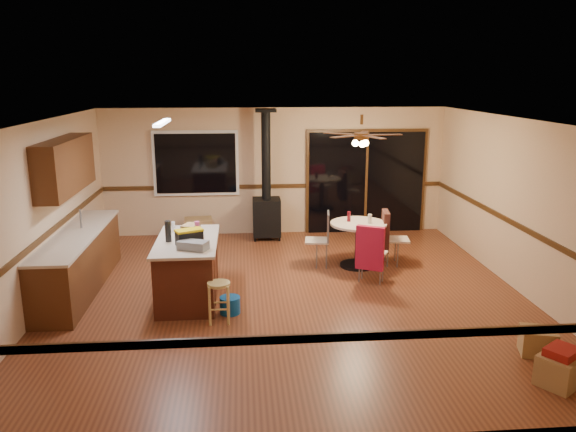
{
  "coord_description": "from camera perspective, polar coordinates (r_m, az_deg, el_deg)",
  "views": [
    {
      "loc": [
        -0.69,
        -7.9,
        3.19
      ],
      "look_at": [
        0.0,
        0.3,
        1.15
      ],
      "focal_mm": 35.0,
      "sensor_mm": 36.0,
      "label": 1
    }
  ],
  "objects": [
    {
      "name": "floor",
      "position": [
        8.55,
        0.17,
        -7.99
      ],
      "size": [
        7.0,
        7.0,
        0.0
      ],
      "primitive_type": "plane",
      "color": "brown",
      "rests_on": "ground"
    },
    {
      "name": "ceiling",
      "position": [
        7.95,
        0.18,
        9.67
      ],
      "size": [
        7.0,
        7.0,
        0.0
      ],
      "primitive_type": "plane",
      "rotation": [
        3.14,
        0.0,
        0.0
      ],
      "color": "silver",
      "rests_on": "ground"
    },
    {
      "name": "wall_back",
      "position": [
        11.58,
        -1.34,
        4.53
      ],
      "size": [
        7.0,
        0.0,
        7.0
      ],
      "primitive_type": "plane",
      "rotation": [
        1.57,
        0.0,
        0.0
      ],
      "color": "tan",
      "rests_on": "ground"
    },
    {
      "name": "wall_front",
      "position": [
        4.84,
        3.84,
        -9.12
      ],
      "size": [
        7.0,
        0.0,
        7.0
      ],
      "primitive_type": "plane",
      "rotation": [
        -1.57,
        0.0,
        0.0
      ],
      "color": "tan",
      "rests_on": "ground"
    },
    {
      "name": "wall_left",
      "position": [
        8.59,
        -23.76,
        0.02
      ],
      "size": [
        0.0,
        7.0,
        7.0
      ],
      "primitive_type": "plane",
      "rotation": [
        1.57,
        0.0,
        1.57
      ],
      "color": "tan",
      "rests_on": "ground"
    },
    {
      "name": "wall_right",
      "position": [
        9.14,
        22.6,
        0.91
      ],
      "size": [
        0.0,
        7.0,
        7.0
      ],
      "primitive_type": "plane",
      "rotation": [
        1.57,
        0.0,
        -1.57
      ],
      "color": "tan",
      "rests_on": "ground"
    },
    {
      "name": "chair_rail",
      "position": [
        8.23,
        0.18,
        -1.52
      ],
      "size": [
        7.0,
        7.0,
        0.08
      ],
      "primitive_type": null,
      "color": "#402610",
      "rests_on": "ground"
    },
    {
      "name": "window",
      "position": [
        11.51,
        -9.34,
        5.3
      ],
      "size": [
        1.72,
        0.1,
        1.32
      ],
      "primitive_type": "cube",
      "color": "black",
      "rests_on": "ground"
    },
    {
      "name": "sliding_door",
      "position": [
        11.84,
        7.92,
        3.38
      ],
      "size": [
        2.52,
        0.1,
        2.1
      ],
      "primitive_type": "cube",
      "color": "black",
      "rests_on": "ground"
    },
    {
      "name": "lower_cabinets",
      "position": [
        9.19,
        -20.48,
        -4.47
      ],
      "size": [
        0.6,
        3.0,
        0.86
      ],
      "primitive_type": "cube",
      "color": "#4D2913",
      "rests_on": "ground"
    },
    {
      "name": "countertop",
      "position": [
        9.07,
        -20.72,
        -1.76
      ],
      "size": [
        0.64,
        3.04,
        0.04
      ],
      "primitive_type": "cube",
      "color": "#C1AC95",
      "rests_on": "lower_cabinets"
    },
    {
      "name": "upper_cabinets",
      "position": [
        9.09,
        -21.69,
        4.78
      ],
      "size": [
        0.35,
        2.0,
        0.8
      ],
      "primitive_type": "cube",
      "color": "#4D2913",
      "rests_on": "ground"
    },
    {
      "name": "kitchen_island",
      "position": [
        8.4,
        -10.12,
        -5.32
      ],
      "size": [
        0.88,
        1.68,
        0.9
      ],
      "color": "#451C11",
      "rests_on": "ground"
    },
    {
      "name": "wood_stove",
      "position": [
        11.23,
        -2.2,
        1.26
      ],
      "size": [
        0.55,
        0.5,
        2.52
      ],
      "color": "black",
      "rests_on": "ground"
    },
    {
      "name": "ceiling_fan",
      "position": [
        9.38,
        7.45,
        7.83
      ],
      "size": [
        0.24,
        0.24,
        0.55
      ],
      "color": "brown",
      "rests_on": "ceiling"
    },
    {
      "name": "fluorescent_strip",
      "position": [
        8.3,
        -12.65,
        9.24
      ],
      "size": [
        0.1,
        1.2,
        0.04
      ],
      "primitive_type": "cube",
      "color": "white",
      "rests_on": "ceiling"
    },
    {
      "name": "toolbox_grey",
      "position": [
        7.77,
        -9.62,
        -2.95
      ],
      "size": [
        0.45,
        0.36,
        0.12
      ],
      "primitive_type": "cube",
      "rotation": [
        0.0,
        0.0,
        -0.39
      ],
      "color": "slate",
      "rests_on": "kitchen_island"
    },
    {
      "name": "toolbox_black",
      "position": [
        7.98,
        -9.99,
        -2.23
      ],
      "size": [
        0.4,
        0.32,
        0.2
      ],
      "primitive_type": "cube",
      "rotation": [
        0.0,
        0.0,
        0.43
      ],
      "color": "black",
      "rests_on": "kitchen_island"
    },
    {
      "name": "toolbox_yellow_lid",
      "position": [
        7.95,
        -10.03,
        -1.44
      ],
      "size": [
        0.42,
        0.33,
        0.03
      ],
      "primitive_type": "cube",
      "rotation": [
        0.0,
        0.0,
        0.43
      ],
      "color": "gold",
      "rests_on": "toolbox_black"
    },
    {
      "name": "box_on_island",
      "position": [
        8.41,
        -9.85,
        -1.45
      ],
      "size": [
        0.28,
        0.33,
        0.18
      ],
      "primitive_type": "cube",
      "rotation": [
        0.0,
        0.0,
        -0.36
      ],
      "color": "olive",
      "rests_on": "kitchen_island"
    },
    {
      "name": "bottle_dark",
      "position": [
        8.19,
        -12.08,
        -1.53
      ],
      "size": [
        0.11,
        0.11,
        0.31
      ],
      "primitive_type": "cylinder",
      "rotation": [
        0.0,
        0.0,
        0.3
      ],
      "color": "black",
      "rests_on": "kitchen_island"
    },
    {
      "name": "bottle_pink",
      "position": [
        8.37,
        -9.21,
        -1.32
      ],
      "size": [
        0.09,
        0.09,
        0.23
      ],
      "primitive_type": "cylinder",
      "rotation": [
        0.0,
        0.0,
        0.19
      ],
      "color": "#D84C8C",
      "rests_on": "kitchen_island"
    },
    {
      "name": "bottle_white",
      "position": [
        8.68,
        -11.57,
        -1.11
      ],
      "size": [
        0.07,
        0.07,
        0.16
      ],
      "primitive_type": "cylinder",
      "rotation": [
        0.0,
        0.0,
        0.26
      ],
      "color": "white",
      "rests_on": "kitchen_island"
    },
    {
      "name": "bar_stool",
      "position": [
        7.62,
        -7.01,
        -8.67
      ],
      "size": [
        0.4,
        0.4,
        0.55
      ],
      "primitive_type": "cylinder",
      "rotation": [
        0.0,
        0.0,
        0.41
      ],
      "color": "tan",
      "rests_on": "floor"
    },
    {
      "name": "blue_bucket",
      "position": [
        7.92,
        -5.91,
        -8.99
      ],
      "size": [
        0.29,
        0.29,
        0.24
      ],
      "primitive_type": "cylinder",
      "rotation": [
        0.0,
        0.0,
        -0.02
      ],
      "color": "#0C52AD",
      "rests_on": "floor"
    },
    {
      "name": "dining_table",
      "position": [
        9.7,
        7.14,
        -2.08
      ],
      "size": [
        0.96,
        0.96,
        0.78
      ],
      "color": "black",
      "rests_on": "ground"
    },
    {
      "name": "glass_red",
      "position": [
        9.68,
        6.21,
        -0.06
      ],
      "size": [
        0.08,
        0.08,
        0.17
      ],
      "primitive_type": "cylinder",
      "rotation": [
        0.0,
        0.0,
        -0.42
      ],
      "color": "#590C14",
      "rests_on": "dining_table"
    },
    {
      "name": "glass_cream",
      "position": [
        9.61,
        8.31,
        -0.28
      ],
      "size": [
        0.08,
        0.08,
        0.16
      ],
      "primitive_type": "cylinder",
      "rotation": [
        0.0,
        0.0,
        -0.3
      ],
      "color": "beige",
      "rests_on": "dining_table"
    },
    {
      "name": "chair_left",
      "position": [
        9.66,
        3.58,
        -1.72
      ],
      "size": [
        0.46,
        0.45,
        0.51
      ],
      "color": "#C0AB8F",
      "rests_on": "ground"
    },
    {
      "name": "chair_near",
      "position": [
        8.88,
        8.38,
        -3.21
      ],
      "size": [
        0.59,
        0.6,
        0.7
      ],
      "color": "#C0AB8F",
      "rests_on": "ground"
    },
    {
      "name": "chair_right",
      "position": [
        9.87,
        10.01,
        -1.52
      ],
      "size": [
        0.52,
        0.48,
        0.7
      ],
      "color": "#C0AB8F",
      "rests_on": "ground"
    },
    {
      "name": "box_under_window",
      "position": [
        11.43,
        -9.07,
        -1.32
      ],
      "size": [
        0.59,
        0.49,
        0.44
      ],
      "primitive_type": "cube",
      "rotation": [
        0.0,
        0.0,
        0.1
      ],
      "color": "olive",
      "rests_on": "floor"
    },
    {
      "name": "box_corner_a",
      "position": [
        6.82,
        25.89,
        -13.89
      ],
      "size": [
        0.57,
        0.56,
        0.33
      ],
      "primitive_type": "cube",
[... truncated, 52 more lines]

